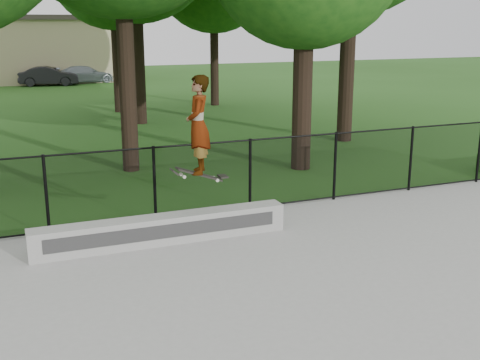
{
  "coord_description": "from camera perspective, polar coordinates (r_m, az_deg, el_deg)",
  "views": [
    {
      "loc": [
        -4.67,
        -5.07,
        3.83
      ],
      "look_at": [
        -0.91,
        4.2,
        1.2
      ],
      "focal_mm": 45.0,
      "sensor_mm": 36.0,
      "label": 1
    }
  ],
  "objects": [
    {
      "name": "grind_ledge",
      "position": [
        10.68,
        -7.36,
        -4.66
      ],
      "size": [
        4.53,
        0.4,
        0.49
      ],
      "primitive_type": "cube",
      "color": "#9D9C98",
      "rests_on": "concrete_slab"
    },
    {
      "name": "concrete_slab",
      "position": [
        7.87,
        18.57,
        -14.98
      ],
      "size": [
        14.0,
        12.0,
        0.06
      ],
      "primitive_type": "cube",
      "color": "gray",
      "rests_on": "ground"
    },
    {
      "name": "car_c",
      "position": [
        40.97,
        -14.53,
        9.7
      ],
      "size": [
        3.83,
        2.14,
        1.15
      ],
      "primitive_type": "imported",
      "rotation": [
        0.0,
        0.0,
        1.72
      ],
      "color": "#8D989F",
      "rests_on": "ground"
    },
    {
      "name": "distant_building",
      "position": [
        43.19,
        -18.9,
        11.74
      ],
      "size": [
        12.4,
        6.4,
        4.3
      ],
      "color": "tan",
      "rests_on": "ground"
    },
    {
      "name": "chainlink_fence",
      "position": [
        12.3,
        0.96,
        0.52
      ],
      "size": [
        16.06,
        0.06,
        1.5
      ],
      "color": "black",
      "rests_on": "concrete_slab"
    },
    {
      "name": "ground",
      "position": [
        7.88,
        18.55,
        -15.17
      ],
      "size": [
        100.0,
        100.0,
        0.0
      ],
      "primitive_type": "plane",
      "color": "#245016",
      "rests_on": "ground"
    },
    {
      "name": "car_b",
      "position": [
        39.81,
        -17.69,
        9.37
      ],
      "size": [
        3.38,
        1.71,
        1.18
      ],
      "primitive_type": "imported",
      "rotation": [
        0.0,
        0.0,
        1.42
      ],
      "color": "black",
      "rests_on": "ground"
    },
    {
      "name": "skater_airborne",
      "position": [
        10.31,
        -3.97,
        5.06
      ],
      "size": [
        0.8,
        0.72,
        1.91
      ],
      "color": "black",
      "rests_on": "ground"
    }
  ]
}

